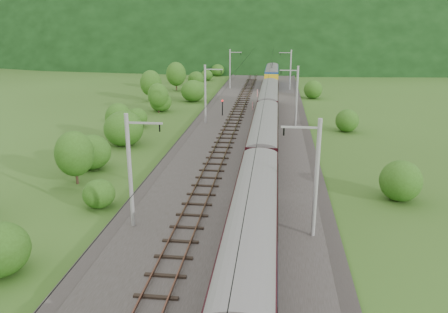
# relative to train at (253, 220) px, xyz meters

# --- Properties ---
(ground) EXTENTS (600.00, 600.00, 0.00)m
(ground) POSITION_rel_train_xyz_m (-2.40, 4.44, -3.32)
(ground) COLOR #2D4816
(ground) RESTS_ON ground
(railbed) EXTENTS (14.00, 220.00, 0.30)m
(railbed) POSITION_rel_train_xyz_m (-2.40, 14.44, -3.17)
(railbed) COLOR #38332D
(railbed) RESTS_ON ground
(track_left) EXTENTS (2.40, 220.00, 0.27)m
(track_left) POSITION_rel_train_xyz_m (-4.80, 14.44, -2.95)
(track_left) COLOR brown
(track_left) RESTS_ON railbed
(track_right) EXTENTS (2.40, 220.00, 0.27)m
(track_right) POSITION_rel_train_xyz_m (-0.00, 14.44, -2.95)
(track_right) COLOR brown
(track_right) RESTS_ON railbed
(catenary_left) EXTENTS (2.54, 192.28, 8.00)m
(catenary_left) POSITION_rel_train_xyz_m (-8.52, 36.44, 1.18)
(catenary_left) COLOR gray
(catenary_left) RESTS_ON railbed
(catenary_right) EXTENTS (2.54, 192.28, 8.00)m
(catenary_right) POSITION_rel_train_xyz_m (3.72, 36.44, 1.18)
(catenary_right) COLOR gray
(catenary_right) RESTS_ON railbed
(overhead_wires) EXTENTS (4.83, 198.00, 0.03)m
(overhead_wires) POSITION_rel_train_xyz_m (-2.40, 14.44, 3.78)
(overhead_wires) COLOR black
(overhead_wires) RESTS_ON ground
(mountain_main) EXTENTS (504.00, 360.00, 244.00)m
(mountain_main) POSITION_rel_train_xyz_m (-2.40, 264.44, -3.32)
(mountain_main) COLOR black
(mountain_main) RESTS_ON ground
(mountain_ridge) EXTENTS (336.00, 280.00, 132.00)m
(mountain_ridge) POSITION_rel_train_xyz_m (-122.40, 304.44, -3.32)
(mountain_ridge) COLOR black
(mountain_ridge) RESTS_ON ground
(train) EXTENTS (2.78, 155.37, 4.82)m
(train) POSITION_rel_train_xyz_m (0.00, 0.00, 0.00)
(train) COLOR black
(train) RESTS_ON ground
(hazard_post_near) EXTENTS (0.14, 0.14, 1.32)m
(hazard_post_near) POSITION_rel_train_xyz_m (-2.58, 46.25, -2.36)
(hazard_post_near) COLOR red
(hazard_post_near) RESTS_ON railbed
(hazard_post_far) EXTENTS (0.14, 0.14, 1.32)m
(hazard_post_far) POSITION_rel_train_xyz_m (-2.43, 59.03, -2.36)
(hazard_post_far) COLOR red
(hazard_post_far) RESTS_ON railbed
(signal) EXTENTS (0.26, 0.26, 2.34)m
(signal) POSITION_rel_train_xyz_m (-6.88, 41.71, -1.65)
(signal) COLOR black
(signal) RESTS_ON railbed
(vegetation_left) EXTENTS (13.66, 149.88, 6.48)m
(vegetation_left) POSITION_rel_train_xyz_m (-16.11, 21.29, -0.95)
(vegetation_left) COLOR #2B5216
(vegetation_left) RESTS_ON ground
(vegetation_right) EXTENTS (6.83, 99.29, 3.08)m
(vegetation_right) POSITION_rel_train_xyz_m (9.48, 17.75, -1.88)
(vegetation_right) COLOR #2B5216
(vegetation_right) RESTS_ON ground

